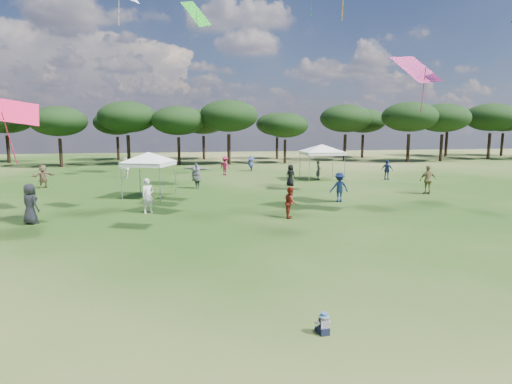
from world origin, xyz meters
The scene contains 6 objects.
ground centered at (0.00, 0.00, 0.00)m, with size 140.00×140.00×0.00m, color #284815.
tree_line centered at (2.39, 47.41, 5.42)m, with size 108.78×17.63×7.77m.
tent_left centered at (-4.64, 21.03, 2.72)m, with size 5.02×5.02×3.15m.
tent_right centered at (8.99, 27.62, 2.85)m, with size 6.32×6.32×3.27m.
toddler centered at (0.05, 1.83, 0.22)m, with size 0.33×0.37×0.48m.
festival_crowd centered at (-1.14, 24.33, 0.87)m, with size 30.68×23.95×1.91m.
Camera 1 is at (-2.96, -6.37, 4.40)m, focal length 30.00 mm.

